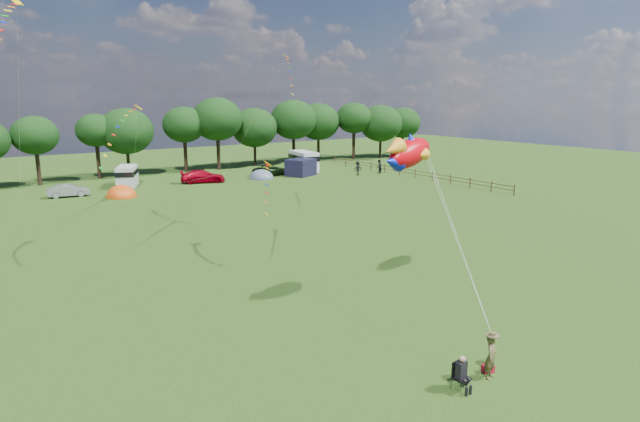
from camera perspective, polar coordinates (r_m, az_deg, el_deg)
ground_plane at (r=26.09m, az=10.15°, el=-11.74°), size 180.00×180.00×0.00m
tree_line at (r=75.31m, az=-17.23°, el=8.51°), size 102.98×10.98×10.27m
fence at (r=71.60m, az=9.30°, el=4.18°), size 0.12×33.12×1.20m
car_b at (r=62.49m, az=-25.27°, el=1.98°), size 3.96×1.86×1.35m
car_c at (r=67.38m, az=-12.41°, el=3.62°), size 5.57×3.59×1.55m
car_d at (r=72.17m, az=-5.21°, el=4.35°), size 5.27×2.64×1.40m
campervan_c at (r=67.24m, az=-19.88°, el=3.59°), size 3.70×5.25×2.37m
campervan_d at (r=76.25m, az=-1.75°, el=5.41°), size 3.18×5.93×2.77m
tent_orange at (r=60.41m, az=-20.40°, el=1.44°), size 3.19×3.50×2.50m
tent_greyblue at (r=69.62m, az=-6.26°, el=3.48°), size 3.14×3.44×2.34m
awning_navy at (r=71.64m, az=-2.06°, el=4.67°), size 4.42×4.09×2.21m
kite_flyer at (r=21.85m, az=17.78°, el=-14.62°), size 0.74×0.64×1.72m
camp_chair at (r=20.78m, az=14.77°, el=-16.03°), size 0.60×0.60×1.37m
kite_bag at (r=22.55m, az=17.47°, el=-15.73°), size 0.50×0.41×0.31m
fish_kite at (r=28.20m, az=9.23°, el=6.08°), size 4.12×2.14×2.15m
streamer_kite_a at (r=46.05m, az=-30.55°, el=16.81°), size 3.40×5.56×5.78m
streamer_kite_b at (r=37.71m, az=-20.22°, el=8.62°), size 4.15×4.66×3.78m
streamer_kite_c at (r=35.74m, az=-5.68°, el=3.51°), size 3.04×4.97×2.80m
walker_a at (r=74.30m, az=6.30°, el=4.75°), size 1.03×0.78×1.89m
walker_b at (r=72.16m, az=4.04°, el=4.57°), size 1.28×0.73×1.89m
streamer_kite_d at (r=46.67m, az=-3.32°, el=14.75°), size 2.69×5.16×4.31m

